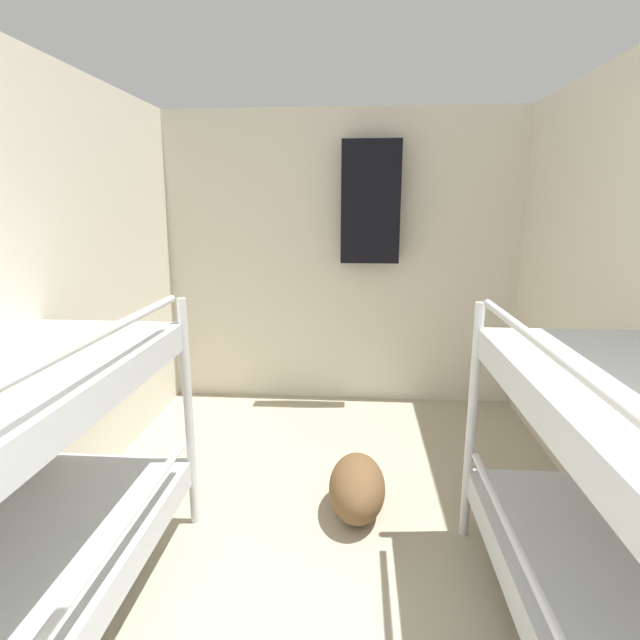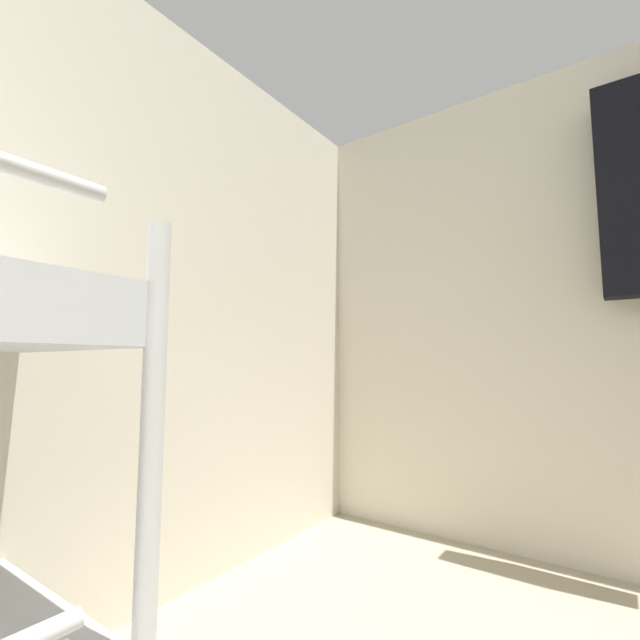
{
  "view_description": "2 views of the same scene",
  "coord_description": "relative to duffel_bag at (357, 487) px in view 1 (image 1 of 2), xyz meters",
  "views": [
    {
      "loc": [
        0.13,
        0.17,
        1.6
      ],
      "look_at": [
        -0.05,
        2.56,
        1.04
      ],
      "focal_mm": 28.0,
      "sensor_mm": 36.0,
      "label": 1
    },
    {
      "loc": [
        0.06,
        1.9,
        0.89
      ],
      "look_at": [
        -0.84,
        3.16,
        1.05
      ],
      "focal_mm": 24.0,
      "sensor_mm": 36.0,
      "label": 2
    }
  ],
  "objects": [
    {
      "name": "hanging_coat",
      "position": [
        0.07,
        1.49,
        1.46
      ],
      "size": [
        0.44,
        0.12,
        0.9
      ],
      "color": "black"
    },
    {
      "name": "wall_back",
      "position": [
        -0.15,
        1.64,
        1.01
      ],
      "size": [
        2.91,
        0.06,
        2.31
      ],
      "color": "beige",
      "rests_on": "ground_plane"
    },
    {
      "name": "duffel_bag",
      "position": [
        0.0,
        0.0,
        0.0
      ],
      "size": [
        0.3,
        0.51,
        0.3
      ],
      "color": "brown",
      "rests_on": "ground_plane"
    }
  ]
}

